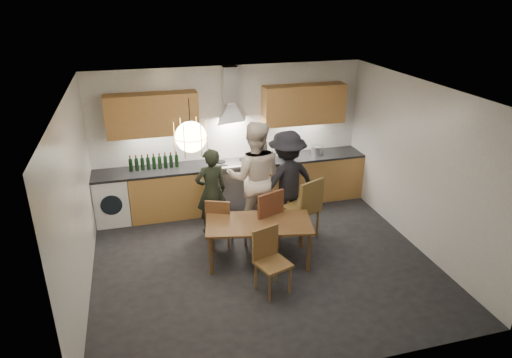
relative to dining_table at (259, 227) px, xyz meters
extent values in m
plane|color=black|center=(0.06, -0.05, -0.58)|extent=(5.00, 5.00, 0.00)
cube|color=white|center=(0.06, 2.20, 0.72)|extent=(5.00, 0.02, 2.60)
cube|color=white|center=(0.06, -2.30, 0.72)|extent=(5.00, 0.02, 2.60)
cube|color=white|center=(-2.44, -0.05, 0.72)|extent=(0.02, 4.50, 2.60)
cube|color=white|center=(2.56, -0.05, 0.72)|extent=(0.02, 4.50, 2.60)
cube|color=white|center=(0.06, -0.05, 2.02)|extent=(5.00, 4.50, 0.02)
cube|color=tan|center=(-1.12, 1.90, -0.15)|extent=(1.45, 0.60, 0.86)
cube|color=tan|center=(1.53, 1.90, -0.15)|extent=(2.05, 0.60, 0.86)
cube|color=white|center=(-2.14, 1.90, -0.16)|extent=(0.58, 0.58, 0.85)
cube|color=black|center=(-1.42, 1.90, 0.30)|extent=(2.05, 0.62, 0.04)
cube|color=black|center=(1.53, 1.90, 0.30)|extent=(2.05, 0.62, 0.04)
cube|color=silver|center=(0.06, 1.90, -0.18)|extent=(0.90, 0.60, 0.80)
cube|color=black|center=(0.06, 1.62, -0.20)|extent=(0.78, 0.02, 0.42)
cube|color=slate|center=(0.06, 1.90, 0.26)|extent=(0.90, 0.60, 0.08)
cube|color=silver|center=(0.06, 1.64, 0.32)|extent=(0.90, 0.08, 0.04)
cube|color=tan|center=(-1.32, 2.03, 1.28)|extent=(1.55, 0.35, 0.72)
cube|color=tan|center=(1.43, 2.03, 1.28)|extent=(1.55, 0.35, 0.72)
cube|color=silver|center=(0.06, 2.07, 1.71)|extent=(0.26, 0.22, 0.62)
cylinder|color=black|center=(-0.94, -0.15, 1.77)|extent=(0.01, 0.01, 0.50)
sphere|color=#FFE0A5|center=(-0.94, -0.15, 1.52)|extent=(0.40, 0.40, 0.40)
torus|color=gold|center=(-0.94, -0.15, 1.52)|extent=(0.43, 0.43, 0.01)
cube|color=brown|center=(0.00, 0.00, 0.06)|extent=(1.68, 1.07, 0.03)
cylinder|color=brown|center=(-0.76, -0.17, -0.27)|extent=(0.06, 0.06, 0.62)
cylinder|color=brown|center=(-0.63, 0.45, -0.27)|extent=(0.06, 0.06, 0.62)
cylinder|color=brown|center=(0.63, -0.45, -0.27)|extent=(0.06, 0.06, 0.62)
cylinder|color=brown|center=(0.76, 0.17, -0.27)|extent=(0.06, 0.06, 0.62)
cube|color=brown|center=(-0.46, 0.61, -0.17)|extent=(0.51, 0.51, 0.04)
cube|color=brown|center=(-0.53, 0.45, 0.06)|extent=(0.37, 0.18, 0.42)
cylinder|color=brown|center=(-0.26, 0.70, -0.38)|extent=(0.03, 0.03, 0.40)
cylinder|color=brown|center=(-0.38, 0.41, -0.38)|extent=(0.03, 0.03, 0.40)
cylinder|color=brown|center=(-0.55, 0.82, -0.38)|extent=(0.03, 0.03, 0.40)
cylinder|color=brown|center=(-0.67, 0.53, -0.38)|extent=(0.03, 0.03, 0.40)
cube|color=brown|center=(0.16, 0.36, -0.08)|extent=(0.61, 0.61, 0.04)
cube|color=brown|center=(0.23, 0.16, 0.20)|extent=(0.45, 0.21, 0.51)
cylinder|color=brown|center=(0.26, 0.60, -0.34)|extent=(0.04, 0.04, 0.48)
cylinder|color=brown|center=(0.40, 0.25, -0.34)|extent=(0.04, 0.04, 0.48)
cylinder|color=brown|center=(-0.09, 0.47, -0.34)|extent=(0.04, 0.04, 0.48)
cylinder|color=brown|center=(0.05, 0.11, -0.34)|extent=(0.04, 0.04, 0.48)
cube|color=brown|center=(0.87, 0.53, -0.06)|extent=(0.64, 0.64, 0.05)
cube|color=brown|center=(0.96, 0.33, 0.22)|extent=(0.46, 0.24, 0.53)
cylinder|color=brown|center=(0.97, 0.79, -0.33)|extent=(0.04, 0.04, 0.49)
cylinder|color=brown|center=(1.13, 0.43, -0.33)|extent=(0.04, 0.04, 0.49)
cylinder|color=brown|center=(0.62, 0.63, -0.33)|extent=(0.04, 0.04, 0.49)
cylinder|color=brown|center=(0.77, 0.27, -0.33)|extent=(0.04, 0.04, 0.49)
cube|color=brown|center=(-0.02, -0.79, -0.14)|extent=(0.52, 0.52, 0.04)
cube|color=brown|center=(-0.08, -0.62, 0.10)|extent=(0.40, 0.17, 0.45)
cylinder|color=brown|center=(-0.13, -1.00, -0.37)|extent=(0.04, 0.04, 0.42)
cylinder|color=brown|center=(-0.23, -0.69, -0.37)|extent=(0.04, 0.04, 0.42)
cylinder|color=brown|center=(0.19, -0.90, -0.37)|extent=(0.04, 0.04, 0.42)
cylinder|color=brown|center=(0.08, -0.58, -0.37)|extent=(0.04, 0.04, 0.42)
imported|color=black|center=(-0.51, 1.10, 0.16)|extent=(0.59, 0.44, 1.48)
imported|color=beige|center=(0.20, 0.98, 0.38)|extent=(1.09, 0.95, 1.91)
imported|color=black|center=(0.74, 0.92, 0.28)|extent=(1.25, 0.91, 1.73)
imported|color=silver|center=(1.02, 1.86, 0.35)|extent=(0.35, 0.35, 0.07)
cylinder|color=#B7B7BB|center=(1.69, 1.90, 0.40)|extent=(0.28, 0.28, 0.16)
camera|label=1|loc=(-1.61, -5.73, 3.29)|focal=32.00mm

